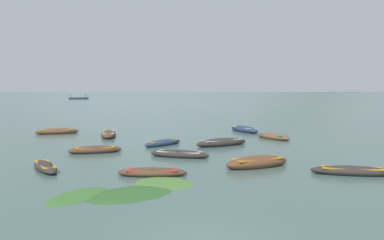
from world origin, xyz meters
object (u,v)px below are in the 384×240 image
at_px(rowboat_4, 273,137).
at_px(rowboat_10, 57,131).
at_px(rowboat_6, 179,154).
at_px(rowboat_3, 222,143).
at_px(rowboat_11, 244,129).
at_px(rowboat_2, 152,172).
at_px(rowboat_8, 95,150).
at_px(rowboat_0, 108,134).
at_px(rowboat_5, 257,162).
at_px(rowboat_1, 352,171).
at_px(ferry_0, 79,98).
at_px(rowboat_9, 45,167).
at_px(rowboat_7, 163,143).

height_order(rowboat_4, rowboat_10, rowboat_10).
xyz_separation_m(rowboat_4, rowboat_6, (-7.93, -7.49, -0.01)).
bearing_deg(rowboat_3, rowboat_11, 67.94).
height_order(rowboat_2, rowboat_8, rowboat_8).
distance_m(rowboat_0, rowboat_6, 11.37).
height_order(rowboat_5, rowboat_6, rowboat_5).
bearing_deg(rowboat_5, rowboat_1, -26.23).
distance_m(rowboat_11, ferry_0, 139.35).
height_order(rowboat_9, rowboat_10, rowboat_10).
height_order(rowboat_5, rowboat_8, rowboat_5).
xyz_separation_m(rowboat_0, ferry_0, (-36.16, 133.61, 0.24)).
height_order(rowboat_1, rowboat_2, rowboat_1).
xyz_separation_m(rowboat_6, rowboat_11, (6.63, 12.77, 0.05)).
height_order(rowboat_8, rowboat_9, rowboat_8).
relative_size(rowboat_8, rowboat_10, 0.87).
height_order(rowboat_3, rowboat_10, rowboat_3).
relative_size(rowboat_1, rowboat_3, 0.91).
xyz_separation_m(rowboat_2, rowboat_7, (0.32, 9.24, 0.02)).
relative_size(rowboat_4, rowboat_9, 1.06).
relative_size(rowboat_3, rowboat_5, 1.09).
bearing_deg(rowboat_1, rowboat_5, 153.77).
height_order(rowboat_5, ferry_0, ferry_0).
xyz_separation_m(rowboat_0, rowboat_3, (9.06, -5.46, 0.00)).
xyz_separation_m(rowboat_0, rowboat_5, (9.87, -12.74, 0.02)).
bearing_deg(rowboat_6, ferry_0, 106.34).
distance_m(rowboat_8, rowboat_9, 5.09).
bearing_deg(rowboat_8, rowboat_7, 33.26).
xyz_separation_m(rowboat_7, rowboat_9, (-5.77, -7.69, -0.02)).
bearing_deg(rowboat_9, rowboat_1, -7.47).
relative_size(rowboat_5, rowboat_10, 0.98).
height_order(rowboat_7, rowboat_8, rowboat_8).
bearing_deg(ferry_0, rowboat_5, -72.54).
height_order(rowboat_0, rowboat_1, rowboat_0).
bearing_deg(rowboat_3, rowboat_5, -83.63).
xyz_separation_m(rowboat_7, rowboat_10, (-9.92, 7.65, 0.03)).
xyz_separation_m(rowboat_7, rowboat_8, (-4.29, -2.82, 0.01)).
height_order(rowboat_7, ferry_0, ferry_0).
relative_size(rowboat_2, rowboat_4, 0.97).
relative_size(rowboat_9, rowboat_10, 0.81).
xyz_separation_m(rowboat_0, rowboat_6, (5.87, -9.74, -0.04)).
relative_size(rowboat_6, rowboat_7, 1.24).
distance_m(rowboat_4, rowboat_9, 18.14).
bearing_deg(rowboat_5, rowboat_6, 143.09).
bearing_deg(rowboat_2, rowboat_1, -2.40).
xyz_separation_m(rowboat_5, rowboat_11, (2.63, 15.77, -0.01)).
bearing_deg(rowboat_10, rowboat_3, -29.48).
distance_m(rowboat_5, rowboat_10, 21.41).
xyz_separation_m(rowboat_1, rowboat_2, (-9.45, 0.40, -0.02)).
bearing_deg(rowboat_11, rowboat_4, -76.15).
bearing_deg(rowboat_1, rowboat_9, 172.53).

